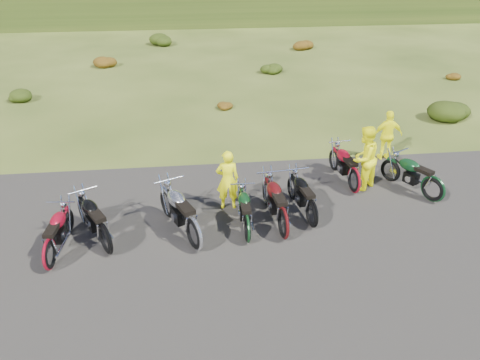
{
  "coord_description": "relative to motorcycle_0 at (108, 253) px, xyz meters",
  "views": [
    {
      "loc": [
        -1.81,
        -9.19,
        6.45
      ],
      "look_at": [
        -0.64,
        1.0,
        1.01
      ],
      "focal_mm": 35.0,
      "sensor_mm": 36.0,
      "label": 1
    }
  ],
  "objects": [
    {
      "name": "ground",
      "position": [
        3.81,
        0.31,
        0.0
      ],
      "size": [
        300.0,
        300.0,
        0.0
      ],
      "primitive_type": "plane",
      "color": "#334216",
      "rests_on": "ground"
    },
    {
      "name": "gravel_pad",
      "position": [
        3.81,
        -1.69,
        0.0
      ],
      "size": [
        20.0,
        12.0,
        0.04
      ],
      "primitive_type": "cube",
      "color": "black",
      "rests_on": "ground"
    },
    {
      "name": "shrub_1",
      "position": [
        -5.29,
        11.61,
        0.31
      ],
      "size": [
        1.03,
        1.03,
        0.61
      ],
      "primitive_type": "ellipsoid",
      "color": "#22360D",
      "rests_on": "ground"
    },
    {
      "name": "shrub_2",
      "position": [
        -2.39,
        16.91,
        0.38
      ],
      "size": [
        1.3,
        1.3,
        0.77
      ],
      "primitive_type": "ellipsoid",
      "color": "#6D330D",
      "rests_on": "ground"
    },
    {
      "name": "shrub_3",
      "position": [
        0.51,
        22.21,
        0.46
      ],
      "size": [
        1.56,
        1.56,
        0.92
      ],
      "primitive_type": "ellipsoid",
      "color": "#22360D",
      "rests_on": "ground"
    },
    {
      "name": "shrub_4",
      "position": [
        3.41,
        9.51,
        0.23
      ],
      "size": [
        0.77,
        0.77,
        0.45
      ],
      "primitive_type": "ellipsoid",
      "color": "#6D330D",
      "rests_on": "ground"
    },
    {
      "name": "shrub_5",
      "position": [
        6.31,
        14.81,
        0.31
      ],
      "size": [
        1.03,
        1.03,
        0.61
      ],
      "primitive_type": "ellipsoid",
      "color": "#22360D",
      "rests_on": "ground"
    },
    {
      "name": "shrub_6",
      "position": [
        9.21,
        20.11,
        0.38
      ],
      "size": [
        1.3,
        1.3,
        0.77
      ],
      "primitive_type": "ellipsoid",
      "color": "#6D330D",
      "rests_on": "ground"
    },
    {
      "name": "shrub_7",
      "position": [
        12.11,
        7.41,
        0.46
      ],
      "size": [
        1.56,
        1.56,
        0.92
      ],
      "primitive_type": "ellipsoid",
      "color": "#22360D",
      "rests_on": "ground"
    },
    {
      "name": "shrub_8",
      "position": [
        15.01,
        12.71,
        0.23
      ],
      "size": [
        0.77,
        0.77,
        0.45
      ],
      "primitive_type": "ellipsoid",
      "color": "#6D330D",
      "rests_on": "ground"
    },
    {
      "name": "motorcycle_0",
      "position": [
        0.0,
        0.0,
        0.0
      ],
      "size": [
        1.65,
        2.21,
        1.12
      ],
      "primitive_type": null,
      "rotation": [
        0.0,
        0.0,
        2.08
      ],
      "color": "black",
      "rests_on": "ground"
    },
    {
      "name": "motorcycle_1",
      "position": [
        -1.12,
        -0.41,
        0.0
      ],
      "size": [
        0.83,
        2.02,
        1.03
      ],
      "primitive_type": null,
      "rotation": [
        0.0,
        0.0,
        1.48
      ],
      "color": "maroon",
      "rests_on": "ground"
    },
    {
      "name": "motorcycle_2",
      "position": [
        3.21,
        0.09,
        0.0
      ],
      "size": [
        0.65,
        1.9,
        0.99
      ],
      "primitive_type": null,
      "rotation": [
        0.0,
        0.0,
        1.56
      ],
      "color": "black",
      "rests_on": "ground"
    },
    {
      "name": "motorcycle_3",
      "position": [
        1.97,
        -0.07,
        0.0
      ],
      "size": [
        1.66,
        2.47,
        1.23
      ],
      "primitive_type": null,
      "rotation": [
        0.0,
        0.0,
        1.99
      ],
      "color": "#B6B6BB",
      "rests_on": "ground"
    },
    {
      "name": "motorcycle_4",
      "position": [
        4.06,
        0.15,
        0.0
      ],
      "size": [
        0.94,
        2.28,
        1.16
      ],
      "primitive_type": null,
      "rotation": [
        0.0,
        0.0,
        1.66
      ],
      "color": "#460B0D",
      "rests_on": "ground"
    },
    {
      "name": "motorcycle_5",
      "position": [
        4.85,
        0.54,
        0.0
      ],
      "size": [
        0.95,
        2.1,
        1.06
      ],
      "primitive_type": null,
      "rotation": [
        0.0,
        0.0,
        1.71
      ],
      "color": "black",
      "rests_on": "ground"
    },
    {
      "name": "motorcycle_6",
      "position": [
        6.44,
        2.09,
        0.0
      ],
      "size": [
        0.91,
        2.13,
        1.08
      ],
      "primitive_type": null,
      "rotation": [
        0.0,
        0.0,
        1.68
      ],
      "color": "maroon",
      "rests_on": "ground"
    },
    {
      "name": "motorcycle_7",
      "position": [
        8.37,
        1.37,
        0.0
      ],
      "size": [
        1.62,
        2.15,
        1.09
      ],
      "primitive_type": null,
      "rotation": [
        0.0,
        0.0,
        2.08
      ],
      "color": "black",
      "rests_on": "ground"
    },
    {
      "name": "person_middle",
      "position": [
        2.89,
        1.67,
        0.81
      ],
      "size": [
        0.6,
        0.4,
        1.62
      ],
      "primitive_type": "imported",
      "rotation": [
        0.0,
        0.0,
        3.13
      ],
      "color": "#F8F80D",
      "rests_on": "ground"
    },
    {
      "name": "person_right_a",
      "position": [
        6.72,
        2.3,
        0.92
      ],
      "size": [
        1.14,
        1.1,
        1.85
      ],
      "primitive_type": "imported",
      "rotation": [
        0.0,
        0.0,
        3.79
      ],
      "color": "#F8F80D",
      "rests_on": "ground"
    },
    {
      "name": "person_right_b",
      "position": [
        8.15,
        4.1,
        0.8
      ],
      "size": [
        0.94,
        0.39,
        1.6
      ],
      "primitive_type": "imported",
      "rotation": [
        0.0,
        0.0,
        3.14
      ],
      "color": "#F8F80D",
      "rests_on": "ground"
    }
  ]
}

